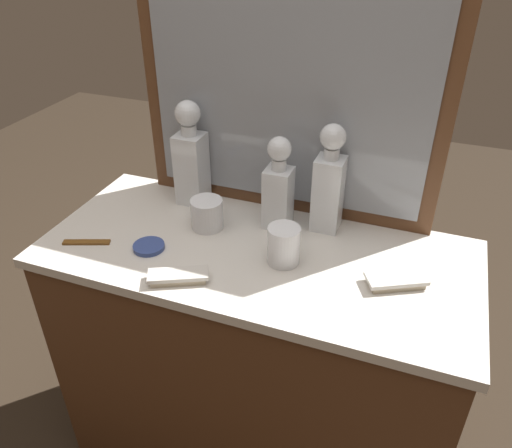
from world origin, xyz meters
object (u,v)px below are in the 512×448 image
object	(u,v)px
crystal_tumbler_rear	(207,215)
crystal_decanter_front	(191,163)
crystal_decanter_center	(278,192)
crystal_decanter_rear	(328,188)
porcelain_dish	(149,247)
crystal_tumbler_front	(284,246)
silver_brush_far_left	(396,280)
silver_brush_left	(178,277)
tortoiseshell_comb	(87,242)

from	to	relation	value
crystal_tumbler_rear	crystal_decanter_front	bearing A→B (deg)	130.34
crystal_decanter_center	crystal_decanter_rear	world-z (taller)	crystal_decanter_rear
crystal_decanter_center	porcelain_dish	distance (m)	0.37
crystal_decanter_front	crystal_tumbler_front	xyz separation A→B (m)	(0.35, -0.20, -0.08)
crystal_decanter_center	silver_brush_far_left	distance (m)	0.39
silver_brush_left	crystal_decanter_center	bearing A→B (deg)	65.82
silver_brush_left	porcelain_dish	xyz separation A→B (m)	(-0.14, 0.09, -0.01)
crystal_decanter_rear	silver_brush_left	xyz separation A→B (m)	(-0.27, -0.36, -0.11)
crystal_decanter_front	crystal_decanter_rear	bearing A→B (deg)	-0.73
crystal_tumbler_front	silver_brush_left	bearing A→B (deg)	-142.45
crystal_decanter_rear	tortoiseshell_comb	world-z (taller)	crystal_decanter_rear
silver_brush_far_left	silver_brush_left	bearing A→B (deg)	-161.13
crystal_decanter_rear	tortoiseshell_comb	bearing A→B (deg)	-152.41
crystal_tumbler_rear	silver_brush_far_left	size ratio (longest dim) A/B	0.58
silver_brush_left	tortoiseshell_comb	world-z (taller)	silver_brush_left
tortoiseshell_comb	silver_brush_left	bearing A→B (deg)	-10.25
silver_brush_left	crystal_decanter_rear	bearing A→B (deg)	52.64
silver_brush_far_left	silver_brush_left	size ratio (longest dim) A/B	1.01
tortoiseshell_comb	crystal_decanter_center	bearing A→B (deg)	30.54
silver_brush_left	tortoiseshell_comb	size ratio (longest dim) A/B	1.23
crystal_decanter_center	silver_brush_left	world-z (taller)	crystal_decanter_center
crystal_tumbler_front	silver_brush_far_left	bearing A→B (deg)	1.04
crystal_decanter_front	porcelain_dish	size ratio (longest dim) A/B	3.78
silver_brush_left	porcelain_dish	world-z (taller)	silver_brush_left
silver_brush_far_left	tortoiseshell_comb	distance (m)	0.80
crystal_tumbler_front	silver_brush_far_left	distance (m)	0.28
crystal_decanter_center	crystal_decanter_front	bearing A→B (deg)	171.45
crystal_decanter_rear	crystal_tumbler_front	xyz separation A→B (m)	(-0.06, -0.19, -0.08)
silver_brush_left	tortoiseshell_comb	distance (m)	0.31
crystal_decanter_front	crystal_decanter_center	bearing A→B (deg)	-8.55
crystal_tumbler_rear	porcelain_dish	distance (m)	0.18
crystal_decanter_rear	silver_brush_far_left	size ratio (longest dim) A/B	1.97
silver_brush_left	crystal_tumbler_rear	bearing A→B (deg)	98.53
crystal_decanter_rear	silver_brush_far_left	world-z (taller)	crystal_decanter_rear
crystal_tumbler_rear	silver_brush_left	distance (m)	0.25
silver_brush_far_left	crystal_decanter_center	bearing A→B (deg)	156.32
crystal_decanter_front	porcelain_dish	distance (m)	0.29
crystal_decanter_center	crystal_tumbler_front	distance (m)	0.18
crystal_decanter_front	crystal_decanter_center	size ratio (longest dim) A/B	1.18
crystal_decanter_center	tortoiseshell_comb	distance (m)	0.53
crystal_tumbler_rear	porcelain_dish	world-z (taller)	crystal_tumbler_rear
tortoiseshell_comb	crystal_tumbler_rear	bearing A→B (deg)	34.84
porcelain_dish	crystal_tumbler_front	bearing A→B (deg)	11.45
crystal_decanter_rear	crystal_decanter_front	bearing A→B (deg)	179.27
crystal_tumbler_rear	crystal_tumbler_front	world-z (taller)	crystal_tumbler_front
crystal_decanter_rear	tortoiseshell_comb	size ratio (longest dim) A/B	2.45
crystal_decanter_center	porcelain_dish	size ratio (longest dim) A/B	3.20
crystal_decanter_center	porcelain_dish	xyz separation A→B (m)	(-0.28, -0.23, -0.10)
crystal_decanter_rear	silver_brush_far_left	distance (m)	0.31
silver_brush_far_left	tortoiseshell_comb	xyz separation A→B (m)	(-0.79, -0.11, -0.01)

